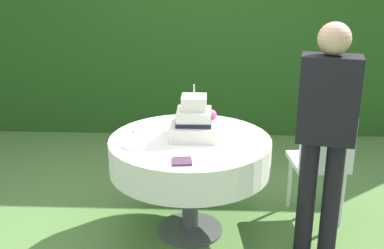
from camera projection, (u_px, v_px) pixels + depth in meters
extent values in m
plane|color=#547A3D|center=(190.00, 230.00, 3.57)|extent=(20.00, 20.00, 0.00)
cube|color=#234C19|center=(200.00, 14.00, 5.45)|extent=(6.51, 0.66, 2.72)
cylinder|color=#4C4C51|center=(190.00, 229.00, 3.57)|extent=(0.49, 0.49, 0.02)
cylinder|color=#4C4C51|center=(190.00, 188.00, 3.46)|extent=(0.12, 0.12, 0.72)
cylinder|color=brown|center=(190.00, 141.00, 3.33)|extent=(1.12, 1.12, 0.03)
cylinder|color=white|center=(190.00, 154.00, 3.37)|extent=(1.15, 1.15, 0.24)
cube|color=white|center=(194.00, 130.00, 3.35)|extent=(0.33, 0.33, 0.10)
cube|color=white|center=(194.00, 117.00, 3.31)|extent=(0.24, 0.24, 0.10)
cube|color=black|center=(194.00, 121.00, 3.32)|extent=(0.25, 0.25, 0.03)
cube|color=white|center=(194.00, 103.00, 3.28)|extent=(0.17, 0.17, 0.10)
sphere|color=#E04C8C|center=(211.00, 115.00, 3.43)|extent=(0.08, 0.08, 0.08)
cylinder|color=silver|center=(194.00, 90.00, 3.25)|extent=(0.01, 0.01, 0.08)
cylinder|color=white|center=(132.00, 146.00, 3.18)|extent=(0.14, 0.14, 0.01)
cylinder|color=white|center=(139.00, 131.00, 3.47)|extent=(0.10, 0.10, 0.01)
cube|color=#4C2D47|center=(182.00, 161.00, 2.93)|extent=(0.14, 0.14, 0.01)
cylinder|color=white|center=(328.00, 181.00, 3.87)|extent=(0.03, 0.03, 0.45)
cylinder|color=white|center=(290.00, 182.00, 3.85)|extent=(0.03, 0.03, 0.45)
cylinder|color=white|center=(342.00, 199.00, 3.56)|extent=(0.03, 0.03, 0.45)
cylinder|color=white|center=(300.00, 201.00, 3.55)|extent=(0.03, 0.03, 0.45)
cube|color=white|center=(317.00, 162.00, 3.63)|extent=(0.44, 0.44, 0.04)
cube|color=white|center=(328.00, 144.00, 3.39)|extent=(0.40, 0.08, 0.40)
cylinder|color=black|center=(331.00, 202.00, 3.11)|extent=(0.12, 0.12, 0.85)
cylinder|color=black|center=(306.00, 199.00, 3.15)|extent=(0.12, 0.12, 0.85)
cube|color=black|center=(328.00, 100.00, 2.90)|extent=(0.39, 0.27, 0.55)
sphere|color=tan|center=(334.00, 39.00, 2.78)|extent=(0.20, 0.20, 0.20)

